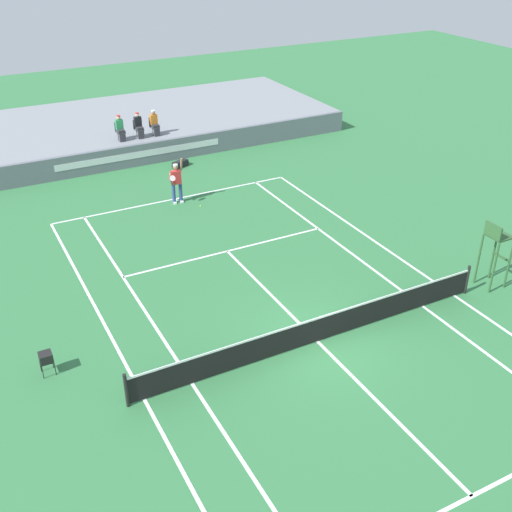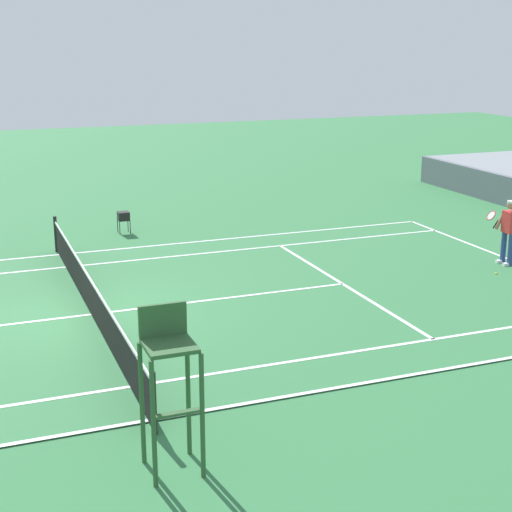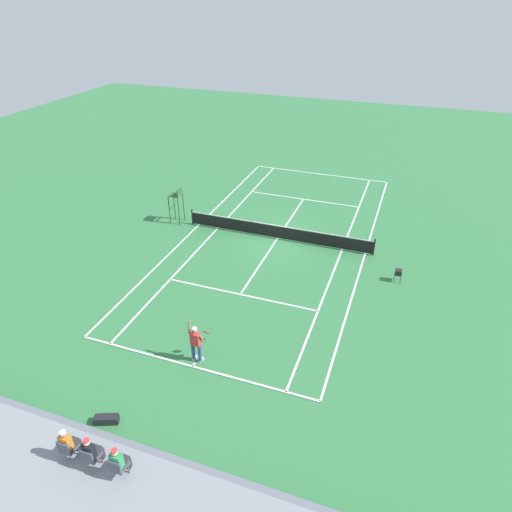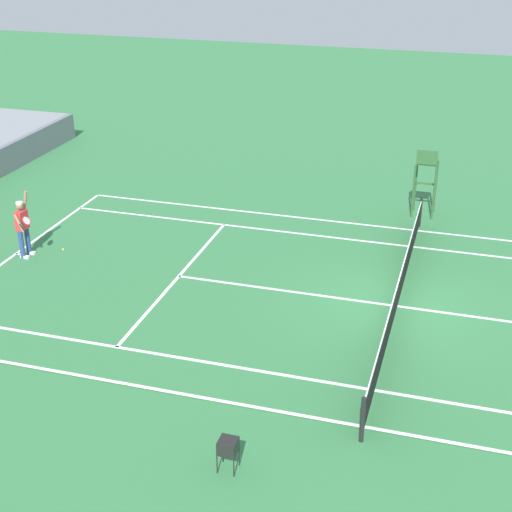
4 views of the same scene
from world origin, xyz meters
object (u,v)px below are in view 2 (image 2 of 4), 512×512
(tennis_player, at_px, (508,230))
(tennis_ball, at_px, (496,274))
(umpire_chair, at_px, (169,369))
(ball_hopper, at_px, (123,216))

(tennis_player, distance_m, tennis_ball, 1.48)
(tennis_ball, relative_size, umpire_chair, 0.03)
(umpire_chair, relative_size, ball_hopper, 3.49)
(tennis_ball, distance_m, ball_hopper, 11.69)
(tennis_player, height_order, ball_hopper, tennis_player)
(tennis_player, distance_m, ball_hopper, 11.83)
(umpire_chair, xyz_separation_m, ball_hopper, (-14.53, 2.34, -0.98))
(umpire_chair, bearing_deg, tennis_ball, 120.69)
(tennis_ball, bearing_deg, ball_hopper, -134.76)
(ball_hopper, bearing_deg, tennis_player, 50.66)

